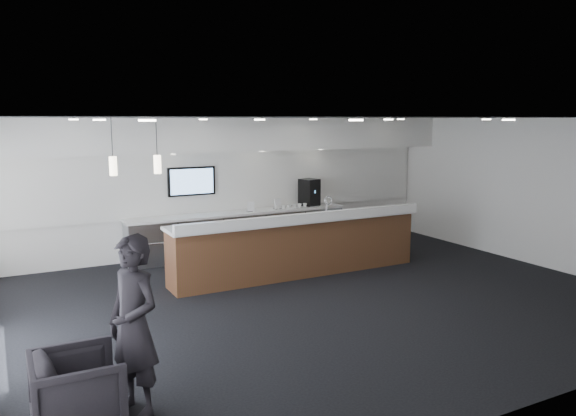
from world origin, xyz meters
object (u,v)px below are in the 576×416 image
service_counter (298,245)px  armchair (78,391)px  coffee_machine (309,192)px  lounge_guest (134,326)px

service_counter → armchair: bearing=-140.3°
armchair → coffee_machine: bearing=-44.9°
service_counter → coffee_machine: size_ratio=8.09×
coffee_machine → armchair: (-6.02, -5.93, -0.88)m
service_counter → lounge_guest: lounge_guest is taller
lounge_guest → coffee_machine: bearing=113.9°
armchair → lounge_guest: bearing=-86.2°
service_counter → coffee_machine: 2.70m
coffee_machine → armchair: size_ratio=0.75×
service_counter → coffee_machine: (1.50, 2.14, 0.69)m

